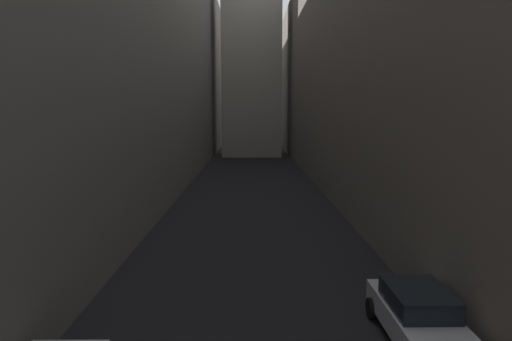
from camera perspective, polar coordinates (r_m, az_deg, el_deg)
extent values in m
plane|color=black|center=(44.36, -0.51, -0.68)|extent=(264.00, 264.00, 0.00)
cube|color=slate|center=(47.67, -14.97, 14.35)|extent=(12.01, 108.00, 24.42)
cube|color=#60594F|center=(47.44, 12.98, 13.09)|extent=(10.60, 108.00, 22.19)
cube|color=gray|center=(67.73, -0.60, 20.21)|extent=(8.33, 8.33, 42.47)
cube|color=#B7B7BC|center=(13.56, 19.87, -17.47)|extent=(1.68, 4.23, 0.67)
cube|color=black|center=(13.30, 20.03, -15.10)|extent=(1.54, 2.18, 0.56)
cylinder|color=black|center=(14.70, 14.57, -16.69)|extent=(0.22, 0.64, 0.64)
cylinder|color=black|center=(15.21, 20.93, -16.10)|extent=(0.22, 0.64, 0.64)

